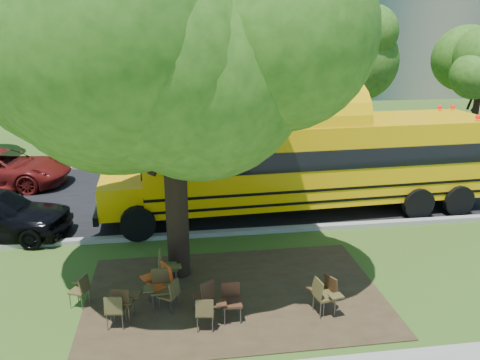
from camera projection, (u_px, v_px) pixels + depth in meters
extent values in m
plane|color=#38551A|center=(192.00, 288.00, 11.56)|extent=(160.00, 160.00, 0.00)
cube|color=#382819|center=(235.00, 295.00, 11.22)|extent=(7.00, 4.50, 0.03)
cube|color=black|center=(184.00, 194.00, 18.15)|extent=(80.00, 8.00, 0.04)
cube|color=gray|center=(188.00, 235.00, 14.36)|extent=(80.00, 0.25, 0.14)
cube|color=gray|center=(182.00, 164.00, 22.00)|extent=(80.00, 0.25, 0.14)
cylinder|color=black|center=(86.00, 113.00, 25.43)|extent=(0.32, 0.32, 3.50)
sphere|color=#285513|center=(81.00, 67.00, 24.68)|extent=(4.80, 4.80, 4.80)
cylinder|color=black|center=(328.00, 107.00, 25.19)|extent=(0.38, 0.38, 4.20)
sphere|color=#285513|center=(331.00, 51.00, 24.29)|extent=(5.60, 5.60, 5.60)
cylinder|color=black|center=(475.00, 113.00, 25.42)|extent=(0.34, 0.34, 3.60)
cylinder|color=black|center=(176.00, 185.00, 11.43)|extent=(0.56, 0.56, 4.93)
sphere|color=#285513|center=(169.00, 33.00, 10.35)|extent=(7.20, 7.20, 7.20)
cube|color=#EEAE07|center=(318.00, 158.00, 15.94)|extent=(11.88, 3.23, 2.62)
cube|color=black|center=(328.00, 150.00, 15.91)|extent=(11.24, 3.24, 0.64)
cube|color=#EEAE07|center=(123.00, 193.00, 15.02)|extent=(1.50, 2.42, 1.02)
cube|color=black|center=(317.00, 177.00, 16.14)|extent=(11.90, 3.26, 0.09)
cube|color=black|center=(317.00, 188.00, 16.26)|extent=(11.90, 3.26, 0.09)
cylinder|color=black|center=(138.00, 224.00, 14.01)|extent=(1.08, 0.37, 1.07)
cylinder|color=black|center=(139.00, 194.00, 16.51)|extent=(1.08, 0.37, 1.07)
cylinder|color=black|center=(418.00, 203.00, 15.66)|extent=(1.08, 0.37, 1.07)
cylinder|color=black|center=(380.00, 180.00, 18.16)|extent=(1.08, 0.37, 1.07)
cylinder|color=black|center=(458.00, 200.00, 15.93)|extent=(1.08, 0.37, 1.07)
cylinder|color=black|center=(416.00, 177.00, 18.43)|extent=(1.08, 0.37, 1.07)
cube|color=#473019|center=(123.00, 302.00, 10.14)|extent=(0.48, 0.47, 0.05)
cube|color=#473019|center=(120.00, 298.00, 9.91)|extent=(0.40, 0.17, 0.39)
cube|color=#473019|center=(135.00, 295.00, 10.22)|extent=(0.27, 0.31, 0.03)
cylinder|color=slate|center=(119.00, 307.00, 10.37)|extent=(0.02, 0.02, 0.44)
cylinder|color=slate|center=(129.00, 316.00, 10.04)|extent=(0.02, 0.02, 0.44)
cube|color=#443D1D|center=(116.00, 310.00, 9.90)|extent=(0.43, 0.42, 0.05)
cube|color=#443D1D|center=(113.00, 306.00, 9.67)|extent=(0.38, 0.13, 0.38)
cube|color=#443D1D|center=(127.00, 301.00, 10.00)|extent=(0.23, 0.28, 0.03)
cylinder|color=slate|center=(111.00, 314.00, 10.11)|extent=(0.02, 0.02, 0.42)
cylinder|color=slate|center=(123.00, 323.00, 9.82)|extent=(0.02, 0.02, 0.42)
cube|color=brown|center=(169.00, 295.00, 10.47)|extent=(0.51, 0.52, 0.05)
cube|color=brown|center=(175.00, 289.00, 10.35)|extent=(0.27, 0.35, 0.36)
cube|color=brown|center=(169.00, 285.00, 10.68)|extent=(0.32, 0.31, 0.03)
cylinder|color=slate|center=(160.00, 305.00, 10.47)|extent=(0.02, 0.02, 0.41)
cylinder|color=slate|center=(179.00, 301.00, 10.61)|extent=(0.02, 0.02, 0.41)
cube|color=#473C1F|center=(161.00, 290.00, 10.56)|extent=(0.45, 0.43, 0.05)
cube|color=#473C1F|center=(161.00, 276.00, 10.67)|extent=(0.43, 0.11, 0.43)
cube|color=#473C1F|center=(149.00, 289.00, 10.34)|extent=(0.24, 0.30, 0.03)
cylinder|color=slate|center=(170.00, 303.00, 10.48)|extent=(0.03, 0.03, 0.48)
cylinder|color=slate|center=(154.00, 295.00, 10.78)|extent=(0.03, 0.03, 0.48)
cube|color=#43381D|center=(205.00, 312.00, 9.82)|extent=(0.44, 0.42, 0.05)
cube|color=#43381D|center=(204.00, 308.00, 9.60)|extent=(0.38, 0.14, 0.37)
cube|color=#43381D|center=(216.00, 304.00, 9.91)|extent=(0.24, 0.28, 0.03)
cylinder|color=slate|center=(199.00, 316.00, 10.03)|extent=(0.02, 0.02, 0.42)
cylinder|color=slate|center=(213.00, 325.00, 9.73)|extent=(0.02, 0.02, 0.42)
cube|color=#432618|center=(232.00, 303.00, 10.09)|extent=(0.43, 0.41, 0.05)
cube|color=#432618|center=(231.00, 289.00, 10.19)|extent=(0.40, 0.10, 0.41)
cube|color=#432618|center=(221.00, 303.00, 9.88)|extent=(0.22, 0.28, 0.03)
cylinder|color=slate|center=(241.00, 316.00, 10.02)|extent=(0.02, 0.02, 0.45)
cylinder|color=slate|center=(223.00, 308.00, 10.29)|extent=(0.02, 0.02, 0.45)
cube|color=#49301A|center=(325.00, 294.00, 10.43)|extent=(0.53, 0.54, 0.05)
cube|color=#49301A|center=(331.00, 284.00, 10.46)|extent=(0.25, 0.40, 0.39)
cube|color=#49301A|center=(313.00, 287.00, 10.51)|extent=(0.34, 0.31, 0.03)
cylinder|color=slate|center=(324.00, 309.00, 10.28)|extent=(0.02, 0.02, 0.44)
cylinder|color=slate|center=(324.00, 298.00, 10.72)|extent=(0.02, 0.02, 0.44)
cube|color=#4D4321|center=(324.00, 296.00, 10.33)|extent=(0.48, 0.49, 0.05)
cube|color=#4D4321|center=(317.00, 288.00, 10.20)|extent=(0.17, 0.42, 0.41)
cube|color=#4D4321|center=(336.00, 296.00, 10.11)|extent=(0.32, 0.27, 0.03)
cylinder|color=slate|center=(327.00, 300.00, 10.61)|extent=(0.02, 0.02, 0.46)
cylinder|color=slate|center=(320.00, 311.00, 10.19)|extent=(0.02, 0.02, 0.46)
cube|color=#4E4221|center=(79.00, 291.00, 10.67)|extent=(0.47, 0.48, 0.04)
cube|color=#4E4221|center=(84.00, 284.00, 10.57)|extent=(0.22, 0.36, 0.36)
cube|color=#4E4221|center=(79.00, 281.00, 10.86)|extent=(0.31, 0.28, 0.03)
cylinder|color=slate|center=(70.00, 301.00, 10.62)|extent=(0.02, 0.02, 0.40)
cylinder|color=slate|center=(89.00, 296.00, 10.83)|extent=(0.02, 0.02, 0.40)
cube|color=#CB4615|center=(160.00, 285.00, 10.73)|extent=(0.62, 0.63, 0.06)
cube|color=#CB4615|center=(167.00, 272.00, 10.77)|extent=(0.31, 0.44, 0.45)
cube|color=#CB4615|center=(148.00, 277.00, 10.80)|extent=(0.39, 0.37, 0.03)
cylinder|color=slate|center=(157.00, 300.00, 10.55)|extent=(0.03, 0.03, 0.50)
cylinder|color=slate|center=(164.00, 288.00, 11.05)|extent=(0.03, 0.03, 0.50)
cube|color=brown|center=(168.00, 267.00, 11.53)|extent=(0.47, 0.49, 0.05)
cube|color=brown|center=(160.00, 259.00, 11.42)|extent=(0.13, 0.44, 0.44)
cube|color=brown|center=(175.00, 267.00, 11.28)|extent=(0.32, 0.26, 0.03)
cylinder|color=slate|center=(176.00, 272.00, 11.82)|extent=(0.03, 0.03, 0.49)
cylinder|color=slate|center=(162.00, 281.00, 11.40)|extent=(0.03, 0.03, 0.49)
cube|color=#492C1A|center=(204.00, 295.00, 10.44)|extent=(0.54, 0.54, 0.05)
cube|color=#492C1A|center=(208.00, 290.00, 10.25)|extent=(0.37, 0.28, 0.38)
cube|color=#492C1A|center=(208.00, 284.00, 10.65)|extent=(0.32, 0.34, 0.03)
cylinder|color=slate|center=(194.00, 303.00, 10.53)|extent=(0.02, 0.02, 0.43)
cylinder|color=slate|center=(214.00, 304.00, 10.49)|extent=(0.02, 0.02, 0.43)
imported|color=#621310|center=(1.00, 169.00, 18.86)|extent=(5.67, 3.29, 1.49)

